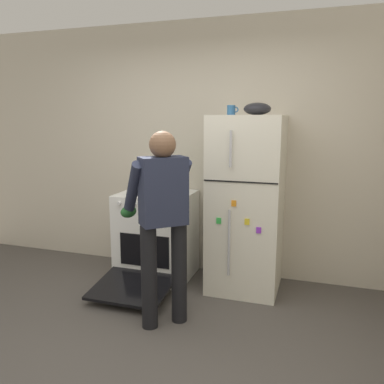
{
  "coord_description": "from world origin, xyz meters",
  "views": [
    {
      "loc": [
        1.21,
        -2.17,
        1.7
      ],
      "look_at": [
        0.07,
        1.32,
        1.0
      ],
      "focal_mm": 36.71,
      "sensor_mm": 36.0,
      "label": 1
    }
  ],
  "objects_px": {
    "coffee_mug": "(231,110)",
    "refrigerator": "(246,204)",
    "red_pot": "(168,189)",
    "mixing_bowl": "(257,109)",
    "pepper_mill": "(138,180)",
    "stove_range": "(156,236)",
    "person_cook": "(162,212)"
  },
  "relations": [
    {
      "from": "red_pot",
      "to": "coffee_mug",
      "type": "distance_m",
      "value": 1.01
    },
    {
      "from": "mixing_bowl",
      "to": "person_cook",
      "type": "bearing_deg",
      "value": -123.21
    },
    {
      "from": "stove_range",
      "to": "mixing_bowl",
      "type": "relative_size",
      "value": 4.81
    },
    {
      "from": "pepper_mill",
      "to": "mixing_bowl",
      "type": "bearing_deg",
      "value": -8.49
    },
    {
      "from": "coffee_mug",
      "to": "mixing_bowl",
      "type": "bearing_deg",
      "value": -10.99
    },
    {
      "from": "red_pot",
      "to": "pepper_mill",
      "type": "xyz_separation_m",
      "value": [
        -0.46,
        0.25,
        0.04
      ]
    },
    {
      "from": "refrigerator",
      "to": "stove_range",
      "type": "bearing_deg",
      "value": -178.95
    },
    {
      "from": "refrigerator",
      "to": "person_cook",
      "type": "relative_size",
      "value": 1.08
    },
    {
      "from": "refrigerator",
      "to": "mixing_bowl",
      "type": "xyz_separation_m",
      "value": [
        0.08,
        0.0,
        0.92
      ]
    },
    {
      "from": "stove_range",
      "to": "coffee_mug",
      "type": "relative_size",
      "value": 10.92
    },
    {
      "from": "red_pot",
      "to": "coffee_mug",
      "type": "bearing_deg",
      "value": 9.12
    },
    {
      "from": "refrigerator",
      "to": "person_cook",
      "type": "distance_m",
      "value": 1.05
    },
    {
      "from": "coffee_mug",
      "to": "refrigerator",
      "type": "bearing_deg",
      "value": -15.84
    },
    {
      "from": "pepper_mill",
      "to": "mixing_bowl",
      "type": "xyz_separation_m",
      "value": [
        1.34,
        -0.2,
        0.77
      ]
    },
    {
      "from": "refrigerator",
      "to": "coffee_mug",
      "type": "height_order",
      "value": "coffee_mug"
    },
    {
      "from": "stove_range",
      "to": "pepper_mill",
      "type": "bearing_deg",
      "value": 144.0
    },
    {
      "from": "mixing_bowl",
      "to": "refrigerator",
      "type": "bearing_deg",
      "value": -179.78
    },
    {
      "from": "person_cook",
      "to": "coffee_mug",
      "type": "height_order",
      "value": "coffee_mug"
    },
    {
      "from": "red_pot",
      "to": "mixing_bowl",
      "type": "xyz_separation_m",
      "value": [
        0.88,
        0.05,
        0.8
      ]
    },
    {
      "from": "pepper_mill",
      "to": "red_pot",
      "type": "bearing_deg",
      "value": -28.52
    },
    {
      "from": "red_pot",
      "to": "coffee_mug",
      "type": "xyz_separation_m",
      "value": [
        0.62,
        0.1,
        0.79
      ]
    },
    {
      "from": "mixing_bowl",
      "to": "pepper_mill",
      "type": "bearing_deg",
      "value": 171.51
    },
    {
      "from": "stove_range",
      "to": "person_cook",
      "type": "height_order",
      "value": "person_cook"
    },
    {
      "from": "coffee_mug",
      "to": "mixing_bowl",
      "type": "relative_size",
      "value": 0.44
    },
    {
      "from": "stove_range",
      "to": "coffee_mug",
      "type": "bearing_deg",
      "value": 4.96
    },
    {
      "from": "red_pot",
      "to": "refrigerator",
      "type": "bearing_deg",
      "value": 3.55
    },
    {
      "from": "pepper_mill",
      "to": "refrigerator",
      "type": "bearing_deg",
      "value": -9.03
    },
    {
      "from": "person_cook",
      "to": "pepper_mill",
      "type": "height_order",
      "value": "person_cook"
    },
    {
      "from": "red_pot",
      "to": "coffee_mug",
      "type": "relative_size",
      "value": 3.26
    },
    {
      "from": "pepper_mill",
      "to": "mixing_bowl",
      "type": "height_order",
      "value": "mixing_bowl"
    },
    {
      "from": "pepper_mill",
      "to": "mixing_bowl",
      "type": "relative_size",
      "value": 0.72
    },
    {
      "from": "stove_range",
      "to": "red_pot",
      "type": "relative_size",
      "value": 3.35
    }
  ]
}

